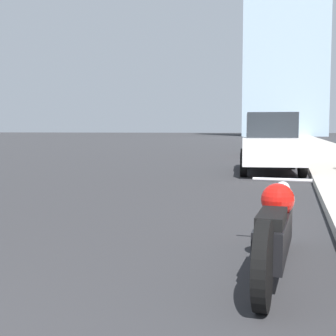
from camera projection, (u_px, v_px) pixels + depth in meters
name	position (u px, v px, depth m)	size (l,w,h in m)	color
sidewalk	(317.00, 145.00, 38.58)	(3.10, 240.00, 0.15)	#B2ADA3
motorcycle	(275.00, 229.00, 4.26)	(0.62, 2.54, 0.79)	black
parked_car_white	(270.00, 143.00, 14.12)	(2.11, 4.65, 1.79)	silver
parked_car_red	(279.00, 140.00, 24.24)	(1.91, 4.36, 1.59)	red
parked_car_green	(281.00, 136.00, 35.51)	(1.88, 3.89, 1.70)	#1E6B33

